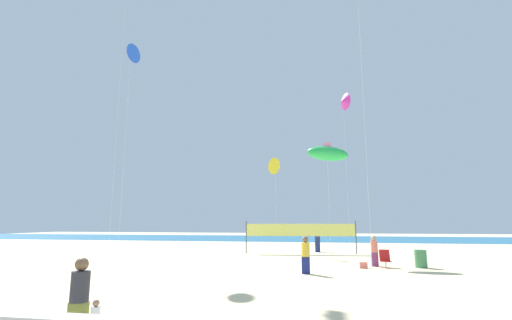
{
  "coord_description": "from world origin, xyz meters",
  "views": [
    {
      "loc": [
        2.87,
        -17.09,
        2.31
      ],
      "look_at": [
        -1.99,
        8.91,
        6.9
      ],
      "focal_mm": 25.15,
      "sensor_mm": 36.0,
      "label": 1
    }
  ],
  "objects_px": {
    "mother_figure": "(79,295)",
    "kite_yellow_delta": "(275,166)",
    "volleyball_net": "(300,231)",
    "kite_blue_delta": "(131,54)",
    "beach_handbag": "(363,265)",
    "toddler_figure": "(95,319)",
    "beachgoer_navy_shirt": "(317,240)",
    "kite_green_inflatable": "(327,154)",
    "beachgoer_mustard_shirt": "(306,254)",
    "kite_magenta_delta": "(343,102)",
    "trash_barrel": "(421,259)",
    "folding_beach_chair": "(385,258)",
    "beachgoer_coral_shirt": "(374,250)"
  },
  "relations": [
    {
      "from": "kite_green_inflatable",
      "to": "beachgoer_mustard_shirt",
      "type": "bearing_deg",
      "value": -102.42
    },
    {
      "from": "kite_green_inflatable",
      "to": "kite_yellow_delta",
      "type": "bearing_deg",
      "value": 130.84
    },
    {
      "from": "beachgoer_coral_shirt",
      "to": "beach_handbag",
      "type": "relative_size",
      "value": 4.17
    },
    {
      "from": "volleyball_net",
      "to": "kite_blue_delta",
      "type": "height_order",
      "value": "kite_blue_delta"
    },
    {
      "from": "mother_figure",
      "to": "kite_yellow_delta",
      "type": "bearing_deg",
      "value": 88.49
    },
    {
      "from": "folding_beach_chair",
      "to": "beachgoer_coral_shirt",
      "type": "bearing_deg",
      "value": 142.69
    },
    {
      "from": "folding_beach_chair",
      "to": "kite_magenta_delta",
      "type": "distance_m",
      "value": 15.76
    },
    {
      "from": "mother_figure",
      "to": "kite_yellow_delta",
      "type": "height_order",
      "value": "kite_yellow_delta"
    },
    {
      "from": "beachgoer_coral_shirt",
      "to": "folding_beach_chair",
      "type": "relative_size",
      "value": 1.79
    },
    {
      "from": "kite_yellow_delta",
      "to": "kite_green_inflatable",
      "type": "height_order",
      "value": "kite_green_inflatable"
    },
    {
      "from": "kite_blue_delta",
      "to": "beachgoer_navy_shirt",
      "type": "bearing_deg",
      "value": 39.23
    },
    {
      "from": "kite_green_inflatable",
      "to": "trash_barrel",
      "type": "bearing_deg",
      "value": -26.18
    },
    {
      "from": "beach_handbag",
      "to": "kite_green_inflatable",
      "type": "relative_size",
      "value": 0.05
    },
    {
      "from": "trash_barrel",
      "to": "beach_handbag",
      "type": "relative_size",
      "value": 2.35
    },
    {
      "from": "beach_handbag",
      "to": "kite_blue_delta",
      "type": "relative_size",
      "value": 0.03
    },
    {
      "from": "toddler_figure",
      "to": "beachgoer_coral_shirt",
      "type": "height_order",
      "value": "beachgoer_coral_shirt"
    },
    {
      "from": "beachgoer_mustard_shirt",
      "to": "kite_green_inflatable",
      "type": "distance_m",
      "value": 8.0
    },
    {
      "from": "beachgoer_mustard_shirt",
      "to": "beachgoer_navy_shirt",
      "type": "distance_m",
      "value": 12.22
    },
    {
      "from": "beachgoer_navy_shirt",
      "to": "kite_yellow_delta",
      "type": "bearing_deg",
      "value": 120.98
    },
    {
      "from": "kite_yellow_delta",
      "to": "kite_magenta_delta",
      "type": "xyz_separation_m",
      "value": [
        5.51,
        3.22,
        5.94
      ]
    },
    {
      "from": "kite_yellow_delta",
      "to": "kite_magenta_delta",
      "type": "height_order",
      "value": "kite_magenta_delta"
    },
    {
      "from": "kite_magenta_delta",
      "to": "kite_green_inflatable",
      "type": "height_order",
      "value": "kite_magenta_delta"
    },
    {
      "from": "kite_magenta_delta",
      "to": "kite_yellow_delta",
      "type": "bearing_deg",
      "value": -149.7
    },
    {
      "from": "volleyball_net",
      "to": "kite_green_inflatable",
      "type": "distance_m",
      "value": 7.2
    },
    {
      "from": "mother_figure",
      "to": "trash_barrel",
      "type": "relative_size",
      "value": 1.78
    },
    {
      "from": "mother_figure",
      "to": "beachgoer_navy_shirt",
      "type": "xyz_separation_m",
      "value": [
        4.37,
        22.38,
        0.1
      ]
    },
    {
      "from": "beachgoer_coral_shirt",
      "to": "kite_blue_delta",
      "type": "xyz_separation_m",
      "value": [
        -14.59,
        -0.65,
        12.2
      ]
    },
    {
      "from": "kite_blue_delta",
      "to": "beachgoer_mustard_shirt",
      "type": "bearing_deg",
      "value": -14.44
    },
    {
      "from": "kite_blue_delta",
      "to": "volleyball_net",
      "type": "bearing_deg",
      "value": 36.18
    },
    {
      "from": "mother_figure",
      "to": "beach_handbag",
      "type": "distance_m",
      "value": 14.44
    },
    {
      "from": "toddler_figure",
      "to": "beachgoer_mustard_shirt",
      "type": "xyz_separation_m",
      "value": [
        3.64,
        10.19,
        0.47
      ]
    },
    {
      "from": "trash_barrel",
      "to": "kite_magenta_delta",
      "type": "bearing_deg",
      "value": 106.19
    },
    {
      "from": "toddler_figure",
      "to": "kite_magenta_delta",
      "type": "bearing_deg",
      "value": 51.18
    },
    {
      "from": "toddler_figure",
      "to": "kite_magenta_delta",
      "type": "height_order",
      "value": "kite_magenta_delta"
    },
    {
      "from": "volleyball_net",
      "to": "beach_handbag",
      "type": "xyz_separation_m",
      "value": [
        3.67,
        -7.81,
        -1.48
      ]
    },
    {
      "from": "mother_figure",
      "to": "beachgoer_mustard_shirt",
      "type": "xyz_separation_m",
      "value": [
        4.04,
        10.17,
        0.04
      ]
    },
    {
      "from": "folding_beach_chair",
      "to": "kite_yellow_delta",
      "type": "relative_size",
      "value": 0.12
    },
    {
      "from": "beachgoer_navy_shirt",
      "to": "volleyball_net",
      "type": "relative_size",
      "value": 0.22
    },
    {
      "from": "beachgoer_coral_shirt",
      "to": "kite_blue_delta",
      "type": "height_order",
      "value": "kite_blue_delta"
    },
    {
      "from": "beachgoer_mustard_shirt",
      "to": "kite_green_inflatable",
      "type": "bearing_deg",
      "value": -38.91
    },
    {
      "from": "kite_magenta_delta",
      "to": "mother_figure",
      "type": "bearing_deg",
      "value": -106.38
    },
    {
      "from": "folding_beach_chair",
      "to": "beach_handbag",
      "type": "bearing_deg",
      "value": -149.79
    },
    {
      "from": "beachgoer_mustard_shirt",
      "to": "folding_beach_chair",
      "type": "relative_size",
      "value": 1.88
    },
    {
      "from": "beachgoer_coral_shirt",
      "to": "kite_blue_delta",
      "type": "distance_m",
      "value": 19.03
    },
    {
      "from": "volleyball_net",
      "to": "kite_blue_delta",
      "type": "distance_m",
      "value": 17.05
    },
    {
      "from": "mother_figure",
      "to": "volleyball_net",
      "type": "relative_size",
      "value": 0.2
    },
    {
      "from": "folding_beach_chair",
      "to": "kite_blue_delta",
      "type": "xyz_separation_m",
      "value": [
        -15.06,
        -0.24,
        12.58
      ]
    },
    {
      "from": "toddler_figure",
      "to": "beachgoer_navy_shirt",
      "type": "bearing_deg",
      "value": 56.6
    },
    {
      "from": "beachgoer_navy_shirt",
      "to": "folding_beach_chair",
      "type": "xyz_separation_m",
      "value": [
        3.61,
        -9.1,
        -0.49
      ]
    },
    {
      "from": "trash_barrel",
      "to": "kite_green_inflatable",
      "type": "distance_m",
      "value": 7.91
    }
  ]
}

